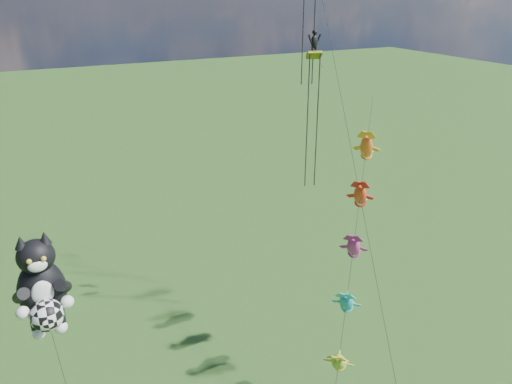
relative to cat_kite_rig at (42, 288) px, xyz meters
name	(u,v)px	position (x,y,z in m)	size (l,w,h in m)	color
cat_kite_rig	(42,288)	(0.00, 0.00, 0.00)	(2.80, 4.32, 12.49)	brown
fish_windsock_rig	(353,248)	(16.77, -4.03, 0.28)	(10.89, 11.84, 17.28)	brown
parafoil_rig	(316,50)	(18.72, 3.97, 10.58)	(3.75, 17.40, 26.67)	brown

